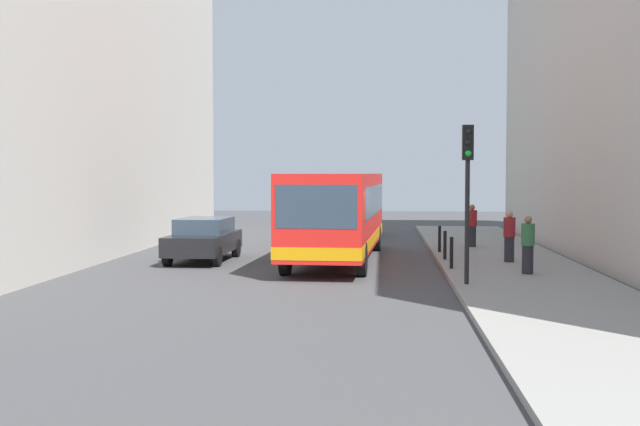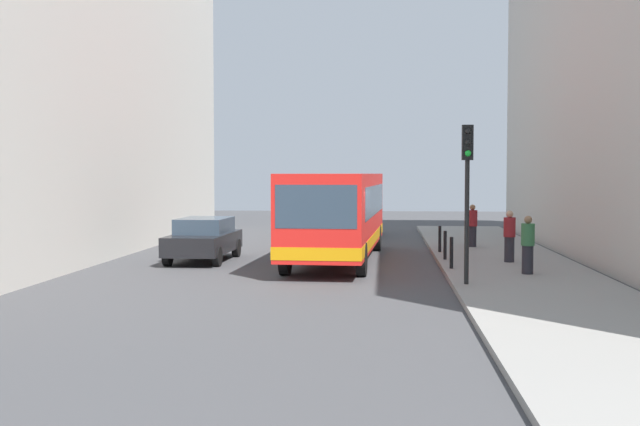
# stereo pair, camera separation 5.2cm
# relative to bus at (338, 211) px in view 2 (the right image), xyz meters

# --- Properties ---
(ground_plane) EXTENTS (80.00, 80.00, 0.00)m
(ground_plane) POSITION_rel_bus_xyz_m (0.16, -3.59, -1.73)
(ground_plane) COLOR #424244
(sidewalk) EXTENTS (4.40, 40.00, 0.15)m
(sidewalk) POSITION_rel_bus_xyz_m (5.56, -3.59, -1.65)
(sidewalk) COLOR gray
(sidewalk) RESTS_ON ground
(building_left) EXTENTS (7.00, 32.00, 14.11)m
(building_left) POSITION_rel_bus_xyz_m (-11.34, 0.41, 5.33)
(building_left) COLOR #BCB7AD
(building_left) RESTS_ON ground
(bus) EXTENTS (3.05, 11.13, 3.00)m
(bus) POSITION_rel_bus_xyz_m (0.00, 0.00, 0.00)
(bus) COLOR red
(bus) RESTS_ON ground
(car_beside_bus) EXTENTS (1.94, 4.44, 1.48)m
(car_beside_bus) POSITION_rel_bus_xyz_m (-4.58, -0.38, -0.94)
(car_beside_bus) COLOR black
(car_beside_bus) RESTS_ON ground
(car_behind_bus) EXTENTS (2.14, 4.53, 1.48)m
(car_behind_bus) POSITION_rel_bus_xyz_m (0.41, 11.06, -0.94)
(car_behind_bus) COLOR #A5A8AD
(car_behind_bus) RESTS_ON ground
(traffic_light) EXTENTS (0.28, 0.33, 4.10)m
(traffic_light) POSITION_rel_bus_xyz_m (3.71, -6.50, 1.28)
(traffic_light) COLOR black
(traffic_light) RESTS_ON sidewalk
(bollard_near) EXTENTS (0.11, 0.11, 0.95)m
(bollard_near) POSITION_rel_bus_xyz_m (3.61, -3.09, -1.10)
(bollard_near) COLOR black
(bollard_near) RESTS_ON sidewalk
(bollard_mid) EXTENTS (0.11, 0.11, 0.95)m
(bollard_mid) POSITION_rel_bus_xyz_m (3.61, -0.57, -1.10)
(bollard_mid) COLOR black
(bollard_mid) RESTS_ON sidewalk
(bollard_far) EXTENTS (0.11, 0.11, 0.95)m
(bollard_far) POSITION_rel_bus_xyz_m (3.61, 1.95, -1.10)
(bollard_far) COLOR black
(bollard_far) RESTS_ON sidewalk
(pedestrian_near_signal) EXTENTS (0.38, 0.38, 1.66)m
(pedestrian_near_signal) POSITION_rel_bus_xyz_m (5.66, -4.25, -0.75)
(pedestrian_near_signal) COLOR #26262D
(pedestrian_near_signal) RESTS_ON sidewalk
(pedestrian_mid_sidewalk) EXTENTS (0.38, 0.38, 1.67)m
(pedestrian_mid_sidewalk) POSITION_rel_bus_xyz_m (5.62, -1.19, -0.75)
(pedestrian_mid_sidewalk) COLOR #26262D
(pedestrian_mid_sidewalk) RESTS_ON sidewalk
(pedestrian_far_sidewalk) EXTENTS (0.38, 0.38, 1.65)m
(pedestrian_far_sidewalk) POSITION_rel_bus_xyz_m (5.01, 4.10, -0.75)
(pedestrian_far_sidewalk) COLOR #26262D
(pedestrian_far_sidewalk) RESTS_ON sidewalk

